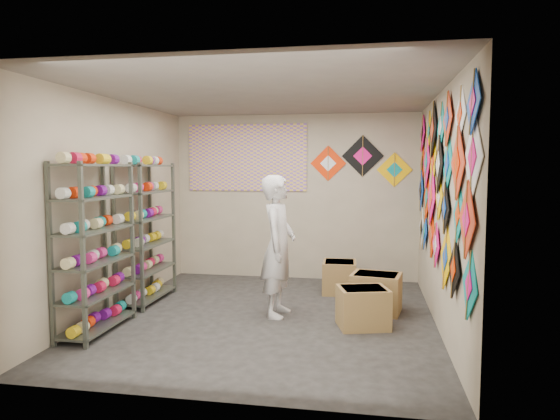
% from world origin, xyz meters
% --- Properties ---
extents(ground, '(4.50, 4.50, 0.00)m').
position_xyz_m(ground, '(0.00, 0.00, 0.00)').
color(ground, black).
extents(room_walls, '(4.50, 4.50, 4.50)m').
position_xyz_m(room_walls, '(0.00, 0.00, 1.64)').
color(room_walls, tan).
rests_on(room_walls, ground).
extents(shelf_rack_front, '(0.40, 1.10, 1.90)m').
position_xyz_m(shelf_rack_front, '(-1.78, -0.85, 0.95)').
color(shelf_rack_front, '#4C5147').
rests_on(shelf_rack_front, ground).
extents(shelf_rack_back, '(0.40, 1.10, 1.90)m').
position_xyz_m(shelf_rack_back, '(-1.78, 0.45, 0.95)').
color(shelf_rack_back, '#4C5147').
rests_on(shelf_rack_back, ground).
extents(string_spools, '(0.12, 2.36, 0.12)m').
position_xyz_m(string_spools, '(-1.78, -0.20, 1.05)').
color(string_spools, '#E62E83').
rests_on(string_spools, ground).
extents(kite_wall_display, '(0.06, 4.28, 2.08)m').
position_xyz_m(kite_wall_display, '(1.98, 0.04, 1.65)').
color(kite_wall_display, '#088B8A').
rests_on(kite_wall_display, room_walls).
extents(back_wall_kites, '(1.62, 0.02, 0.83)m').
position_xyz_m(back_wall_kites, '(1.07, 2.24, 1.92)').
color(back_wall_kites, '#F22D00').
rests_on(back_wall_kites, room_walls).
extents(poster, '(2.00, 0.01, 1.10)m').
position_xyz_m(poster, '(-0.80, 2.23, 2.00)').
color(poster, '#8253B5').
rests_on(poster, room_walls).
extents(shopkeeper, '(0.69, 0.50, 1.74)m').
position_xyz_m(shopkeeper, '(0.11, 0.11, 0.87)').
color(shopkeeper, silver).
rests_on(shopkeeper, ground).
extents(carton_a, '(0.65, 0.59, 0.46)m').
position_xyz_m(carton_a, '(1.15, -0.18, 0.23)').
color(carton_a, olive).
rests_on(carton_a, ground).
extents(carton_b, '(0.68, 0.59, 0.49)m').
position_xyz_m(carton_b, '(1.31, 0.47, 0.25)').
color(carton_b, olive).
rests_on(carton_b, ground).
extents(carton_c, '(0.50, 0.55, 0.46)m').
position_xyz_m(carton_c, '(0.80, 1.37, 0.23)').
color(carton_c, olive).
rests_on(carton_c, ground).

